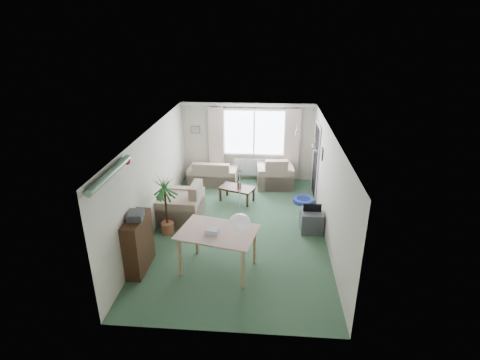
# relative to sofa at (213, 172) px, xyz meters

# --- Properties ---
(ground) EXTENTS (6.50, 6.50, 0.00)m
(ground) POSITION_rel_sofa_xyz_m (1.03, -2.75, -0.37)
(ground) COLOR #2F4E34
(window) EXTENTS (1.80, 0.03, 1.30)m
(window) POSITION_rel_sofa_xyz_m (1.23, 0.48, 1.13)
(window) COLOR white
(curtain_rod) EXTENTS (2.60, 0.03, 0.03)m
(curtain_rod) POSITION_rel_sofa_xyz_m (1.23, 0.40, 1.90)
(curtain_rod) COLOR black
(curtain_left) EXTENTS (0.45, 0.08, 2.00)m
(curtain_left) POSITION_rel_sofa_xyz_m (0.08, 0.38, 0.90)
(curtain_left) COLOR beige
(curtain_right) EXTENTS (0.45, 0.08, 2.00)m
(curtain_right) POSITION_rel_sofa_xyz_m (2.38, 0.38, 0.90)
(curtain_right) COLOR beige
(radiator) EXTENTS (1.20, 0.10, 0.55)m
(radiator) POSITION_rel_sofa_xyz_m (1.23, 0.44, 0.03)
(radiator) COLOR white
(doorway) EXTENTS (0.03, 0.95, 2.00)m
(doorway) POSITION_rel_sofa_xyz_m (3.01, -0.55, 0.63)
(doorway) COLOR black
(pendant_lamp) EXTENTS (0.36, 0.36, 0.36)m
(pendant_lamp) POSITION_rel_sofa_xyz_m (1.23, -5.05, 1.11)
(pendant_lamp) COLOR white
(tinsel_garland) EXTENTS (1.60, 1.60, 0.12)m
(tinsel_garland) POSITION_rel_sofa_xyz_m (-0.89, -5.05, 1.91)
(tinsel_garland) COLOR #196626
(bauble_cluster_a) EXTENTS (0.20, 0.20, 0.20)m
(bauble_cluster_a) POSITION_rel_sofa_xyz_m (2.33, -1.85, 1.85)
(bauble_cluster_a) COLOR silver
(bauble_cluster_b) EXTENTS (0.20, 0.20, 0.20)m
(bauble_cluster_b) POSITION_rel_sofa_xyz_m (2.63, -3.05, 1.85)
(bauble_cluster_b) COLOR silver
(wall_picture_back) EXTENTS (0.28, 0.03, 0.22)m
(wall_picture_back) POSITION_rel_sofa_xyz_m (-0.57, 0.48, 1.18)
(wall_picture_back) COLOR brown
(wall_picture_right) EXTENTS (0.03, 0.24, 0.30)m
(wall_picture_right) POSITION_rel_sofa_xyz_m (3.01, -1.55, 1.18)
(wall_picture_right) COLOR brown
(sofa) EXTENTS (1.49, 0.82, 0.73)m
(sofa) POSITION_rel_sofa_xyz_m (0.00, 0.00, 0.00)
(sofa) COLOR beige
(sofa) RESTS_ON ground
(armchair_corner) EXTENTS (1.13, 1.08, 0.94)m
(armchair_corner) POSITION_rel_sofa_xyz_m (1.89, -0.02, 0.10)
(armchair_corner) COLOR beige
(armchair_corner) RESTS_ON ground
(armchair_left) EXTENTS (1.08, 1.13, 0.97)m
(armchair_left) POSITION_rel_sofa_xyz_m (-0.47, -2.33, 0.12)
(armchair_left) COLOR #C0A791
(armchair_left) RESTS_ON ground
(coffee_table) EXTENTS (1.04, 0.80, 0.41)m
(coffee_table) POSITION_rel_sofa_xyz_m (0.85, -1.21, -0.16)
(coffee_table) COLOR black
(coffee_table) RESTS_ON ground
(photo_frame) EXTENTS (0.12, 0.07, 0.16)m
(photo_frame) POSITION_rel_sofa_xyz_m (0.91, -1.24, 0.13)
(photo_frame) COLOR brown
(photo_frame) RESTS_ON coffee_table
(bookshelf) EXTENTS (0.33, 0.93, 1.13)m
(bookshelf) POSITION_rel_sofa_xyz_m (-0.81, -4.44, 0.20)
(bookshelf) COLOR black
(bookshelf) RESTS_ON ground
(hifi_box) EXTENTS (0.32, 0.38, 0.14)m
(hifi_box) POSITION_rel_sofa_xyz_m (-0.79, -4.46, 0.83)
(hifi_box) COLOR #38383D
(hifi_box) RESTS_ON bookshelf
(houseplant) EXTENTS (0.80, 0.80, 1.46)m
(houseplant) POSITION_rel_sofa_xyz_m (-0.62, -3.05, 0.36)
(houseplant) COLOR #1E592D
(houseplant) RESTS_ON ground
(dining_table) EXTENTS (1.53, 1.18, 0.85)m
(dining_table) POSITION_rel_sofa_xyz_m (0.75, -4.36, 0.06)
(dining_table) COLOR tan
(dining_table) RESTS_ON ground
(gift_box) EXTENTS (0.28, 0.22, 0.12)m
(gift_box) POSITION_rel_sofa_xyz_m (0.66, -4.45, 0.54)
(gift_box) COLOR silver
(gift_box) RESTS_ON dining_table
(tv_cube) EXTENTS (0.52, 0.57, 0.50)m
(tv_cube) POSITION_rel_sofa_xyz_m (2.73, -2.67, -0.12)
(tv_cube) COLOR #343338
(tv_cube) RESTS_ON ground
(pet_bed) EXTENTS (0.74, 0.74, 0.11)m
(pet_bed) POSITION_rel_sofa_xyz_m (2.68, -1.15, -0.31)
(pet_bed) COLOR navy
(pet_bed) RESTS_ON ground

